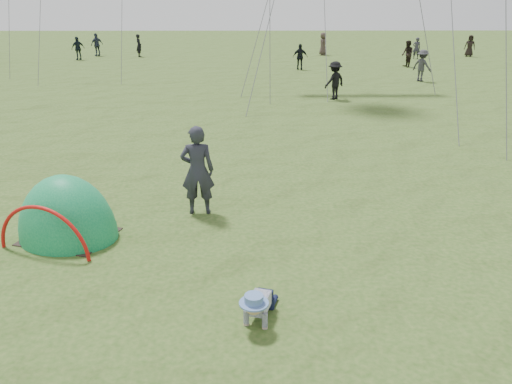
{
  "coord_description": "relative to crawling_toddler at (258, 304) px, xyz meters",
  "views": [
    {
      "loc": [
        0.87,
        -5.74,
        4.28
      ],
      "look_at": [
        0.98,
        2.71,
        1.0
      ],
      "focal_mm": 35.0,
      "sensor_mm": 36.0,
      "label": 1
    }
  ],
  "objects": [
    {
      "name": "ground",
      "position": [
        -0.98,
        -0.21,
        -0.28
      ],
      "size": [
        140.0,
        140.0,
        0.0
      ],
      "primitive_type": "plane",
      "color": "#284A16"
    },
    {
      "name": "crawling_toddler",
      "position": [
        0.0,
        0.0,
        0.0
      ],
      "size": [
        0.72,
        0.86,
        0.57
      ],
      "primitive_type": null,
      "rotation": [
        0.0,
        0.0,
        -0.3
      ],
      "color": "black",
      "rests_on": "ground"
    },
    {
      "name": "popup_tent",
      "position": [
        -3.59,
        2.73,
        -0.28
      ],
      "size": [
        2.31,
        2.09,
        2.49
      ],
      "primitive_type": "ellipsoid",
      "rotation": [
        0.0,
        0.0,
        -0.3
      ],
      "color": "#077643",
      "rests_on": "ground"
    },
    {
      "name": "standing_adult",
      "position": [
        -1.2,
        3.88,
        0.67
      ],
      "size": [
        0.72,
        0.49,
        1.9
      ],
      "primitive_type": "imported",
      "rotation": [
        0.0,
        0.0,
        3.19
      ],
      "color": "#252631",
      "rests_on": "ground"
    },
    {
      "name": "crowd_person_1",
      "position": [
        10.41,
        28.16,
        0.58
      ],
      "size": [
        0.78,
        0.93,
        1.73
      ],
      "primitive_type": "imported",
      "rotation": [
        0.0,
        0.0,
        4.87
      ],
      "color": "black",
      "rests_on": "ground"
    },
    {
      "name": "crowd_person_2",
      "position": [
        -12.27,
        35.48,
        0.59
      ],
      "size": [
        1.02,
        1.03,
        1.75
      ],
      "primitive_type": "imported",
      "rotation": [
        0.0,
        0.0,
        3.93
      ],
      "color": "#283043",
      "rests_on": "ground"
    },
    {
      "name": "crowd_person_3",
      "position": [
        3.73,
        16.76,
        0.56
      ],
      "size": [
        1.25,
        1.15,
        1.69
      ],
      "primitive_type": "imported",
      "rotation": [
        0.0,
        0.0,
        3.78
      ],
      "color": "black",
      "rests_on": "ground"
    },
    {
      "name": "crowd_person_4",
      "position": [
        17.31,
        34.68,
        0.54
      ],
      "size": [
        0.94,
        0.8,
        1.64
      ],
      "primitive_type": "imported",
      "rotation": [
        0.0,
        0.0,
        5.87
      ],
      "color": "black",
      "rests_on": "ground"
    },
    {
      "name": "crowd_person_6",
      "position": [
        -8.79,
        34.76,
        0.58
      ],
      "size": [
        0.68,
        0.75,
        1.72
      ],
      "primitive_type": "imported",
      "rotation": [
        0.0,
        0.0,
        2.12
      ],
      "color": "black",
      "rests_on": "ground"
    },
    {
      "name": "crowd_person_8",
      "position": [
        3.15,
        26.98,
        0.52
      ],
      "size": [
        0.97,
        0.48,
        1.61
      ],
      "primitive_type": "imported",
      "rotation": [
        0.0,
        0.0,
        3.05
      ],
      "color": "black",
      "rests_on": "ground"
    },
    {
      "name": "crowd_person_9",
      "position": [
        9.39,
        22.02,
        0.57
      ],
      "size": [
        1.2,
        1.25,
        1.7
      ],
      "primitive_type": "imported",
      "rotation": [
        0.0,
        0.0,
        2.28
      ],
      "color": "#323137",
      "rests_on": "ground"
    },
    {
      "name": "crowd_person_10",
      "position": [
        5.84,
        35.87,
        0.6
      ],
      "size": [
        0.81,
        1.0,
        1.76
      ],
      "primitive_type": "imported",
      "rotation": [
        0.0,
        0.0,
        1.23
      ],
      "color": "#3E322D",
      "rests_on": "ground"
    },
    {
      "name": "crowd_person_12",
      "position": [
        12.58,
        33.1,
        0.5
      ],
      "size": [
        0.64,
        0.49,
        1.58
      ],
      "primitive_type": "imported",
      "rotation": [
        0.0,
        0.0,
        2.93
      ],
      "color": "#2C2A35",
      "rests_on": "ground"
    },
    {
      "name": "crowd_person_14",
      "position": [
        -12.89,
        32.71,
        0.56
      ],
      "size": [
        1.02,
        0.95,
        1.68
      ],
      "primitive_type": "imported",
      "rotation": [
        0.0,
        0.0,
        3.84
      ],
      "color": "black",
      "rests_on": "ground"
    }
  ]
}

